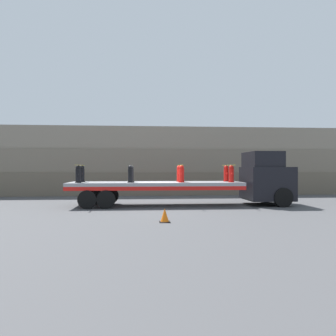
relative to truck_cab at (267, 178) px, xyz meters
name	(u,v)px	position (x,y,z in m)	size (l,w,h in m)	color
ground_plane	(156,206)	(-6.25, 0.00, -1.47)	(120.00, 120.00, 0.00)	#474749
rock_cliff	(151,161)	(-6.25, 8.01, 1.12)	(60.00, 3.30, 5.18)	#665B4C
truck_cab	(267,178)	(0.00, 0.00, 0.00)	(2.40, 2.66, 2.95)	black
flatbed_trailer	(145,187)	(-6.84, 0.00, -0.43)	(9.28, 2.56, 1.29)	gray
fire_hydrant_black_near_0	(78,174)	(-10.29, -0.54, 0.26)	(0.34, 0.57, 0.91)	black
fire_hydrant_black_far_0	(82,174)	(-10.29, 0.54, 0.26)	(0.34, 0.57, 0.91)	black
fire_hydrant_black_near_1	(131,174)	(-7.60, -0.54, 0.26)	(0.34, 0.57, 0.91)	black
fire_hydrant_black_far_1	(131,174)	(-7.60, 0.54, 0.26)	(0.34, 0.57, 0.91)	black
fire_hydrant_red_near_2	(182,174)	(-4.90, -0.54, 0.26)	(0.34, 0.57, 0.91)	red
fire_hydrant_red_far_2	(179,174)	(-4.90, 0.54, 0.26)	(0.34, 0.57, 0.91)	red
fire_hydrant_red_near_3	(231,174)	(-2.21, -0.54, 0.26)	(0.34, 0.57, 0.91)	red
fire_hydrant_red_far_3	(226,174)	(-2.21, 0.54, 0.26)	(0.34, 0.57, 0.91)	red
cargo_strap_rear	(80,165)	(-10.29, 0.00, 0.74)	(0.05, 2.66, 0.01)	yellow
cargo_strap_middle	(180,165)	(-4.90, 0.00, 0.74)	(0.05, 2.66, 0.01)	yellow
cargo_strap_front	(229,165)	(-2.21, 0.00, 0.74)	(0.05, 2.66, 0.01)	yellow
traffic_cone	(165,215)	(-6.15, -5.45, -1.22)	(0.42, 0.42, 0.52)	black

